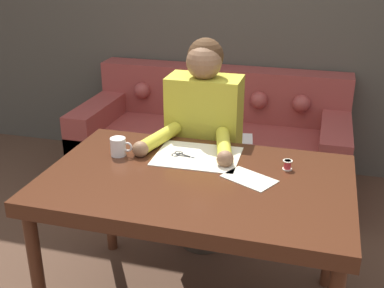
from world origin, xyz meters
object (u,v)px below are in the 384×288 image
Objects in this scene: thread_spool at (287,165)px; mug at (119,147)px; person at (203,149)px; couch at (213,146)px; dining_table at (196,191)px; scissors at (186,156)px.

mug is at bearing -175.66° from thread_spool.
person is at bearing 54.90° from mug.
dining_table is at bearing -79.83° from couch.
thread_spool is (0.38, 0.19, 0.10)m from dining_table.
person is (0.14, -0.83, 0.33)m from couch.
person reaches higher than mug.
mug is at bearing 163.68° from dining_table.
person is (-0.11, 0.57, -0.04)m from dining_table.
scissors is (0.01, -0.38, 0.12)m from person.
couch is at bearing 100.17° from dining_table.
dining_table is 1.09× the size of person.
dining_table is at bearing -78.79° from person.
person reaches higher than dining_table.
couch is 1.30m from scissors.
thread_spool is at bearing -37.85° from person.
thread_spool is at bearing -62.40° from couch.
person is at bearing -80.55° from couch.
couch reaches higher than dining_table.
dining_table is 0.24m from scissors.
thread_spool is (0.81, 0.06, -0.02)m from mug.
couch is at bearing 99.45° from person.
mug is 2.51× the size of thread_spool.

